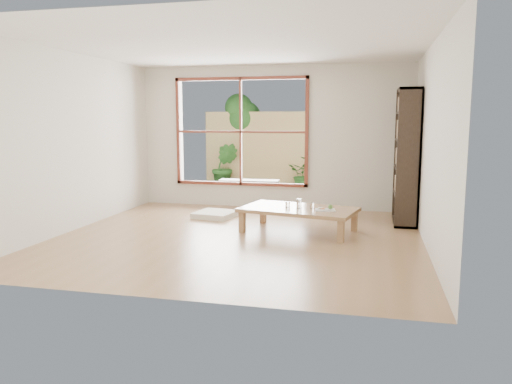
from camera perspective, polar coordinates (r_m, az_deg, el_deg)
ground at (r=7.01m, az=-2.03°, el=-5.16°), size 5.00×5.00×0.00m
low_table at (r=7.29m, az=4.91°, el=-2.14°), size 1.78×1.23×0.36m
floor_cushion at (r=8.44m, az=-4.67°, el=-2.55°), size 0.72×0.72×0.09m
bookshelf at (r=8.15m, az=16.82°, el=3.86°), size 0.34×0.95×2.10m
glass_tall at (r=7.24m, az=4.93°, el=-1.32°), size 0.07×0.07×0.14m
glass_mid at (r=7.23m, az=6.46°, el=-1.54°), size 0.06×0.06×0.09m
glass_short at (r=7.48m, az=4.98°, el=-1.23°), size 0.06×0.06×0.08m
glass_small at (r=7.30m, az=3.63°, el=-1.45°), size 0.07×0.07×0.08m
food_tray at (r=7.10m, az=8.02°, el=-1.96°), size 0.30×0.23×0.09m
deck at (r=10.54m, az=-0.13°, el=-0.58°), size 2.80×2.00×0.05m
garden_bench at (r=10.16m, az=-0.79°, el=1.06°), size 1.23×0.44×0.38m
bamboo_fence at (r=11.42m, az=1.03°, el=4.65°), size 2.80×0.06×1.80m
shrub_right at (r=11.06m, az=5.73°, el=2.05°), size 0.76×0.67×0.81m
shrub_left at (r=11.41m, az=-3.59°, el=2.90°), size 0.63×0.53×1.07m
garden_tree at (r=11.84m, az=-1.90°, el=8.29°), size 1.04×0.85×2.22m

